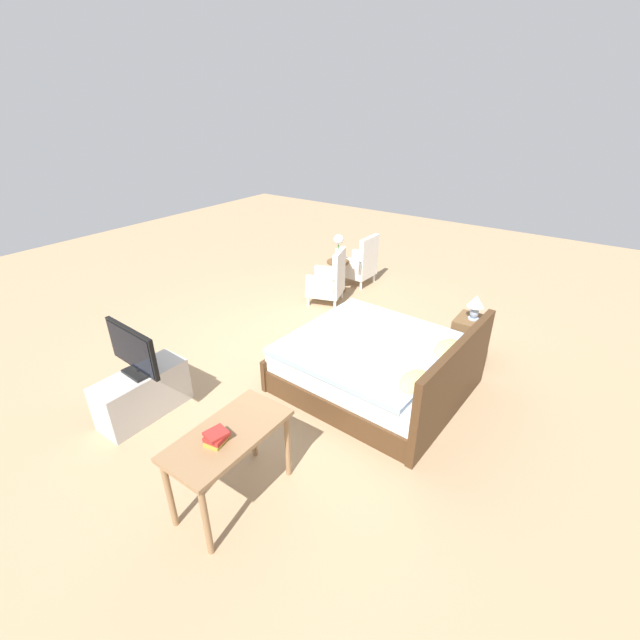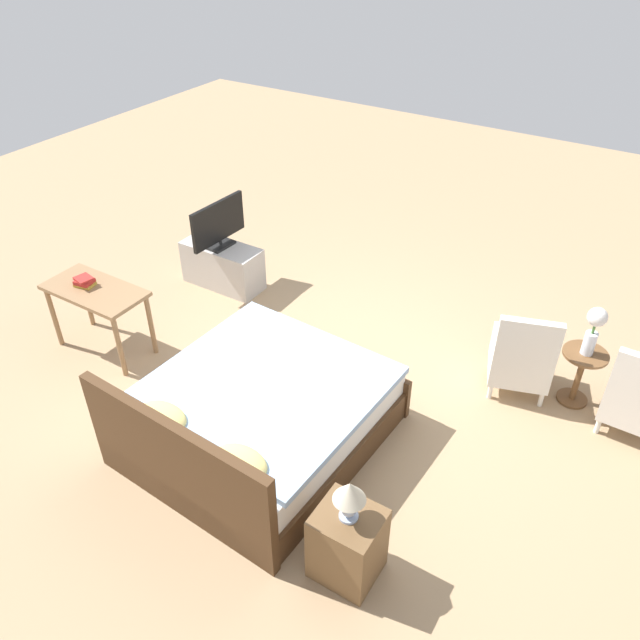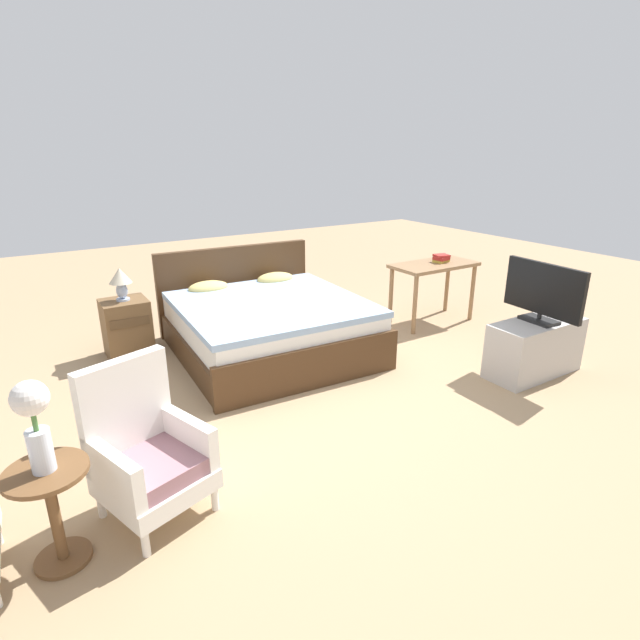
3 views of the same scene
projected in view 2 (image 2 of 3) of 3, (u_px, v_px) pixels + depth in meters
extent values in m
plane|color=#A38460|center=(334.00, 377.00, 6.11)|extent=(16.00, 16.00, 0.00)
cube|color=#472D19|center=(262.00, 426.00, 5.37)|extent=(1.88, 2.07, 0.28)
cube|color=white|center=(260.00, 404.00, 5.22)|extent=(1.81, 1.99, 0.24)
cube|color=#93B2D6|center=(266.00, 386.00, 5.19)|extent=(1.85, 1.83, 0.06)
cube|color=#472D19|center=(177.00, 470.00, 4.54)|extent=(1.81, 0.18, 0.96)
cube|color=#472D19|center=(325.00, 363.00, 5.97)|extent=(1.81, 0.16, 0.40)
ellipsoid|color=#DBC670|center=(241.00, 462.00, 4.46)|extent=(0.45, 0.30, 0.14)
ellipsoid|color=#DBC670|center=(162.00, 416.00, 4.84)|extent=(0.45, 0.30, 0.14)
cylinder|color=white|center=(610.00, 396.00, 5.78)|extent=(0.04, 0.04, 0.16)
cylinder|color=white|center=(598.00, 425.00, 5.47)|extent=(0.04, 0.04, 0.16)
cube|color=white|center=(636.00, 409.00, 5.44)|extent=(0.55, 0.55, 0.12)
cube|color=gray|center=(640.00, 399.00, 5.37)|extent=(0.51, 0.51, 0.10)
cube|color=white|center=(614.00, 382.00, 5.43)|extent=(0.08, 0.51, 0.26)
cylinder|color=white|center=(539.00, 368.00, 6.11)|extent=(0.04, 0.04, 0.16)
cylinder|color=white|center=(491.00, 361.00, 6.19)|extent=(0.04, 0.04, 0.16)
cylinder|color=white|center=(541.00, 399.00, 5.74)|extent=(0.04, 0.04, 0.16)
cylinder|color=white|center=(490.00, 391.00, 5.83)|extent=(0.04, 0.04, 0.16)
cube|color=white|center=(518.00, 368.00, 5.89)|extent=(0.68, 0.68, 0.12)
cube|color=gray|center=(520.00, 359.00, 5.82)|extent=(0.63, 0.63, 0.10)
cube|color=white|center=(526.00, 351.00, 5.48)|extent=(0.54, 0.24, 0.64)
cube|color=white|center=(548.00, 356.00, 5.73)|extent=(0.23, 0.51, 0.26)
cube|color=white|center=(496.00, 348.00, 5.82)|extent=(0.23, 0.51, 0.26)
cylinder|color=brown|center=(572.00, 398.00, 5.85)|extent=(0.28, 0.28, 0.03)
cylinder|color=brown|center=(579.00, 377.00, 5.69)|extent=(0.06, 0.06, 0.51)
cylinder|color=brown|center=(586.00, 354.00, 5.54)|extent=(0.40, 0.40, 0.02)
cylinder|color=silver|center=(589.00, 343.00, 5.47)|extent=(0.11, 0.11, 0.22)
cylinder|color=#477538|center=(594.00, 329.00, 5.37)|extent=(0.02, 0.02, 0.10)
sphere|color=silver|center=(598.00, 317.00, 5.30)|extent=(0.17, 0.17, 0.17)
cube|color=brown|center=(347.00, 544.00, 4.25)|extent=(0.44, 0.40, 0.59)
cube|color=brown|center=(363.00, 512.00, 4.32)|extent=(0.37, 0.01, 0.09)
cylinder|color=#9EADC6|center=(349.00, 516.00, 4.07)|extent=(0.13, 0.13, 0.02)
ellipsoid|color=#9EADC6|center=(349.00, 507.00, 4.02)|extent=(0.11, 0.11, 0.16)
cone|color=beige|center=(350.00, 491.00, 3.93)|extent=(0.22, 0.22, 0.15)
cube|color=#B7B2AD|center=(223.00, 266.00, 7.35)|extent=(0.96, 0.40, 0.52)
cube|color=black|center=(221.00, 245.00, 7.19)|extent=(0.22, 0.33, 0.03)
cylinder|color=black|center=(220.00, 242.00, 7.17)|extent=(0.04, 0.04, 0.05)
cube|color=black|center=(218.00, 222.00, 7.02)|extent=(0.09, 0.80, 0.47)
cube|color=black|center=(217.00, 221.00, 7.03)|extent=(0.05, 0.75, 0.42)
cylinder|color=#8E6B47|center=(151.00, 325.00, 6.24)|extent=(0.05, 0.05, 0.69)
cylinder|color=#8E6B47|center=(87.00, 297.00, 6.64)|extent=(0.05, 0.05, 0.69)
cylinder|color=#8E6B47|center=(119.00, 347.00, 5.95)|extent=(0.05, 0.05, 0.69)
cylinder|color=#8E6B47|center=(54.00, 317.00, 6.35)|extent=(0.05, 0.05, 0.69)
cube|color=#8E6B47|center=(94.00, 290.00, 6.08)|extent=(1.04, 0.52, 0.04)
cube|color=#B79333|center=(85.00, 284.00, 6.11)|extent=(0.21, 0.17, 0.03)
cube|color=#AD2823|center=(84.00, 281.00, 6.09)|extent=(0.18, 0.17, 0.04)
cube|color=#AD2823|center=(84.00, 279.00, 6.07)|extent=(0.19, 0.17, 0.03)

